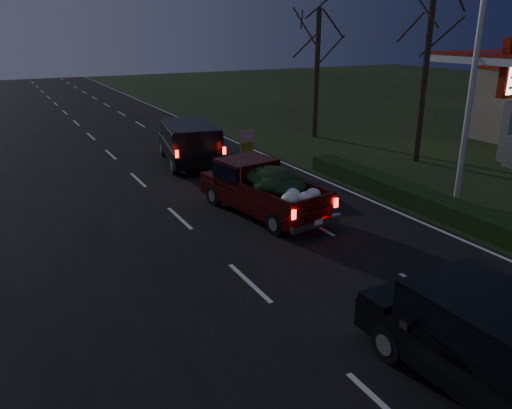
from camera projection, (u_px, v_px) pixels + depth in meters
name	position (u px, v px, depth m)	size (l,w,h in m)	color
ground	(249.00, 283.00, 12.25)	(120.00, 120.00, 0.00)	black
road_asphalt	(249.00, 283.00, 12.25)	(14.00, 120.00, 0.02)	black
hedge_row	(402.00, 192.00, 18.11)	(1.00, 10.00, 0.60)	black
light_pole	(478.00, 43.00, 16.31)	(0.50, 0.90, 9.16)	silver
bare_tree_mid	(431.00, 18.00, 21.51)	(3.60, 3.60, 8.50)	black
bare_tree_far	(318.00, 42.00, 27.27)	(3.60, 3.60, 7.00)	black
pickup_truck	(262.00, 186.00, 16.61)	(2.62, 5.17, 2.59)	#3F0908
lead_suv	(190.00, 139.00, 22.76)	(3.12, 5.60, 1.52)	black
rear_suv	(510.00, 346.00, 8.05)	(2.32, 4.92, 1.40)	black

